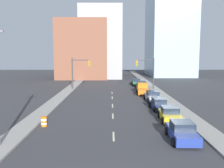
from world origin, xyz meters
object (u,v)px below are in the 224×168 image
at_px(sedan_navy, 159,104).
at_px(sedan_green, 136,82).
at_px(traffic_signal_right, 149,69).
at_px(traffic_barrel, 44,121).
at_px(traffic_signal_left, 77,69).
at_px(sedan_blue, 182,132).
at_px(sedan_yellow, 170,114).
at_px(sedan_gray, 141,85).
at_px(sedan_silver, 153,96).
at_px(pickup_truck_orange, 143,89).

height_order(sedan_navy, sedan_green, sedan_navy).
height_order(traffic_signal_right, traffic_barrel, traffic_signal_right).
height_order(traffic_signal_left, sedan_blue, traffic_signal_left).
height_order(traffic_signal_left, sedan_yellow, traffic_signal_left).
bearing_deg(traffic_signal_right, traffic_barrel, -118.71).
bearing_deg(sedan_gray, sedan_silver, -89.21).
xyz_separation_m(sedan_navy, sedan_green, (-0.33, 24.86, -0.02)).
bearing_deg(sedan_silver, sedan_navy, -94.17).
height_order(sedan_yellow, sedan_gray, sedan_gray).
height_order(traffic_signal_right, sedan_green, traffic_signal_right).
xyz_separation_m(traffic_signal_left, sedan_silver, (12.75, -12.09, -3.28)).
xyz_separation_m(traffic_signal_left, sedan_yellow, (12.69, -23.28, -3.27)).
bearing_deg(traffic_signal_right, sedan_gray, 142.72).
relative_size(pickup_truck_orange, sedan_green, 1.34).
distance_m(traffic_signal_left, sedan_yellow, 26.71).
bearing_deg(sedan_green, pickup_truck_orange, -90.96).
bearing_deg(sedan_green, sedan_blue, -90.70).
relative_size(sedan_silver, pickup_truck_orange, 0.79).
relative_size(sedan_navy, sedan_silver, 0.93).
height_order(sedan_yellow, sedan_silver, sedan_yellow).
bearing_deg(sedan_navy, sedan_green, 87.94).
height_order(traffic_signal_right, sedan_yellow, traffic_signal_right).
bearing_deg(sedan_blue, sedan_silver, 90.21).
distance_m(sedan_yellow, sedan_navy, 5.31).
bearing_deg(sedan_blue, pickup_truck_orange, 92.03).
distance_m(sedan_navy, pickup_truck_orange, 12.91).
height_order(traffic_barrel, sedan_green, sedan_green).
xyz_separation_m(traffic_barrel, sedan_gray, (12.59, 26.28, 0.22)).
relative_size(traffic_signal_right, sedan_yellow, 1.37).
relative_size(traffic_barrel, sedan_yellow, 0.21).
relative_size(sedan_gray, sedan_green, 0.95).
height_order(sedan_silver, pickup_truck_orange, pickup_truck_orange).
bearing_deg(traffic_signal_right, sedan_yellow, -93.09).
bearing_deg(traffic_barrel, sedan_silver, 46.23).
xyz_separation_m(sedan_yellow, sedan_navy, (-0.12, 5.30, -0.02)).
xyz_separation_m(sedan_yellow, sedan_gray, (-0.02, 24.25, 0.02)).
bearing_deg(pickup_truck_orange, sedan_gray, 88.74).
bearing_deg(traffic_signal_right, sedan_silver, -95.64).
xyz_separation_m(traffic_signal_right, sedan_gray, (-1.27, 0.97, -3.26)).
distance_m(sedan_blue, sedan_green, 36.18).
height_order(sedan_yellow, pickup_truck_orange, pickup_truck_orange).
height_order(traffic_signal_left, traffic_signal_right, same).
distance_m(traffic_signal_right, sedan_blue, 29.52).
relative_size(traffic_signal_right, pickup_truck_orange, 1.00).
bearing_deg(pickup_truck_orange, traffic_signal_left, 160.76).
relative_size(sedan_yellow, sedan_gray, 1.02).
bearing_deg(traffic_signal_left, sedan_navy, -55.05).
distance_m(traffic_signal_left, sedan_green, 14.42).
distance_m(sedan_gray, sedan_green, 5.93).
distance_m(traffic_signal_left, sedan_gray, 13.12).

